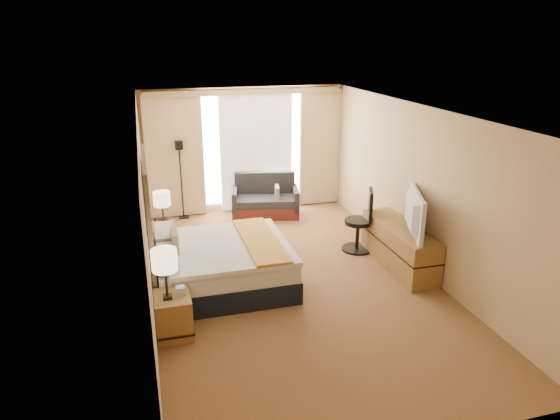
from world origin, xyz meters
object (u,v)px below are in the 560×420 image
object	(u,v)px
nightstand_left	(173,316)
television	(408,212)
lamp_right	(162,200)
nightstand_right	(163,240)
desk_chair	(361,224)
bed	(222,264)
media_dresser	(399,246)
loveseat	(265,202)
floor_lamp	(180,164)
lamp_left	(164,261)

from	to	relation	value
nightstand_left	television	size ratio (longest dim) A/B	0.47
nightstand_left	lamp_right	distance (m)	2.61
nightstand_right	desk_chair	world-z (taller)	desk_chair
nightstand_left	bed	bearing A→B (deg)	54.86
media_dresser	bed	bearing A→B (deg)	178.01
loveseat	desk_chair	bearing A→B (deg)	-50.12
desk_chair	television	distance (m)	1.20
media_dresser	loveseat	xyz separation A→B (m)	(-1.51, 2.98, -0.07)
nightstand_left	bed	xyz separation A→B (m)	(0.81, 1.15, 0.07)
nightstand_right	floor_lamp	bearing A→B (deg)	74.42
loveseat	television	world-z (taller)	television
nightstand_left	desk_chair	bearing A→B (deg)	28.16
nightstand_left	lamp_left	size ratio (longest dim) A/B	0.84
nightstand_left	bed	distance (m)	1.41
lamp_left	television	distance (m)	3.79
desk_chair	television	size ratio (longest dim) A/B	0.95
floor_lamp	lamp_right	world-z (taller)	floor_lamp
bed	desk_chair	distance (m)	2.64
loveseat	nightstand_left	bearing A→B (deg)	-106.54
media_dresser	loveseat	size ratio (longest dim) A/B	1.20
media_dresser	bed	distance (m)	2.89
desk_chair	lamp_right	world-z (taller)	lamp_right
loveseat	floor_lamp	distance (m)	1.91
bed	loveseat	world-z (taller)	bed
desk_chair	television	world-z (taller)	television
media_dresser	floor_lamp	distance (m)	4.64
floor_lamp	nightstand_right	bearing A→B (deg)	-105.58
nightstand_right	loveseat	distance (m)	2.67
desk_chair	loveseat	bearing A→B (deg)	140.47
desk_chair	bed	bearing A→B (deg)	-143.04
media_dresser	desk_chair	world-z (taller)	desk_chair
nightstand_right	media_dresser	size ratio (longest dim) A/B	0.31
loveseat	lamp_left	distance (m)	4.71
nightstand_right	loveseat	xyz separation A→B (m)	(2.19, 1.53, 0.01)
media_dresser	nightstand_right	bearing A→B (deg)	158.60
media_dresser	loveseat	world-z (taller)	loveseat
nightstand_left	bed	world-z (taller)	bed
nightstand_left	floor_lamp	size ratio (longest dim) A/B	0.34
loveseat	desk_chair	distance (m)	2.52
loveseat	desk_chair	size ratio (longest dim) A/B	1.35
floor_lamp	television	bearing A→B (deg)	-48.46
media_dresser	loveseat	bearing A→B (deg)	116.83
nightstand_right	lamp_right	bearing A→B (deg)	9.12
loveseat	floor_lamp	size ratio (longest dim) A/B	0.93
media_dresser	lamp_right	size ratio (longest dim) A/B	3.04
media_dresser	lamp_left	bearing A→B (deg)	-163.76
bed	lamp_left	size ratio (longest dim) A/B	3.00
nightstand_right	lamp_left	xyz separation A→B (m)	(-0.05, -2.54, 0.78)
bed	lamp_right	bearing A→B (deg)	119.51
bed	loveseat	distance (m)	3.19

